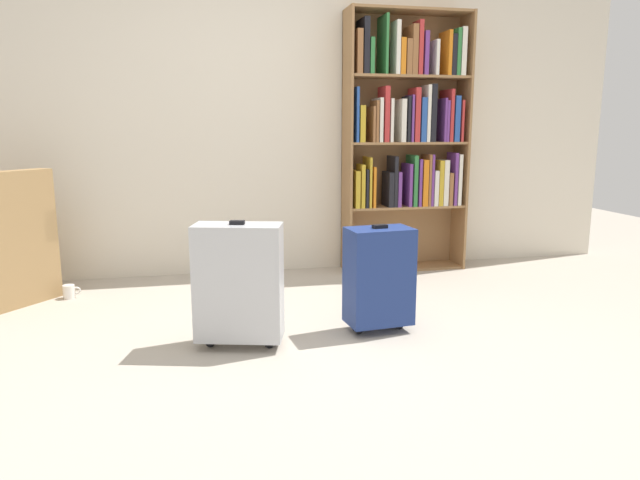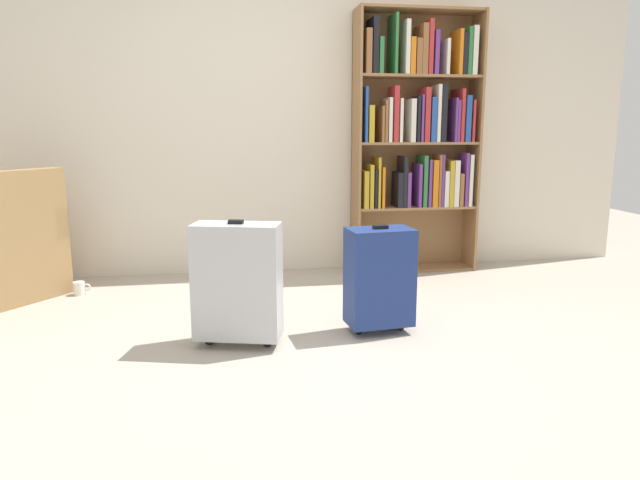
% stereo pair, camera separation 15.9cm
% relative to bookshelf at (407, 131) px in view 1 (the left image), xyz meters
% --- Properties ---
extents(ground_plane, '(10.02, 10.02, 0.00)m').
position_rel_bookshelf_xyz_m(ground_plane, '(-0.96, -1.76, -1.14)').
color(ground_plane, '#B2A899').
extents(back_wall, '(5.73, 0.10, 2.60)m').
position_rel_bookshelf_xyz_m(back_wall, '(-0.96, 0.21, 0.16)').
color(back_wall, beige).
rests_on(back_wall, ground).
extents(bookshelf, '(1.01, 0.29, 2.08)m').
position_rel_bookshelf_xyz_m(bookshelf, '(0.00, 0.00, 0.00)').
color(bookshelf, olive).
rests_on(bookshelf, ground).
extents(mug, '(0.12, 0.08, 0.10)m').
position_rel_bookshelf_xyz_m(mug, '(-2.59, -0.36, -1.10)').
color(mug, white).
rests_on(mug, ground).
extents(suitcase_silver, '(0.50, 0.33, 0.70)m').
position_rel_bookshelf_xyz_m(suitcase_silver, '(-1.49, -1.52, -0.78)').
color(suitcase_silver, '#B7BABF').
rests_on(suitcase_silver, ground).
extents(suitcase_navy_blue, '(0.39, 0.26, 0.63)m').
position_rel_bookshelf_xyz_m(suitcase_navy_blue, '(-0.68, -1.44, -0.81)').
color(suitcase_navy_blue, navy).
rests_on(suitcase_navy_blue, ground).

